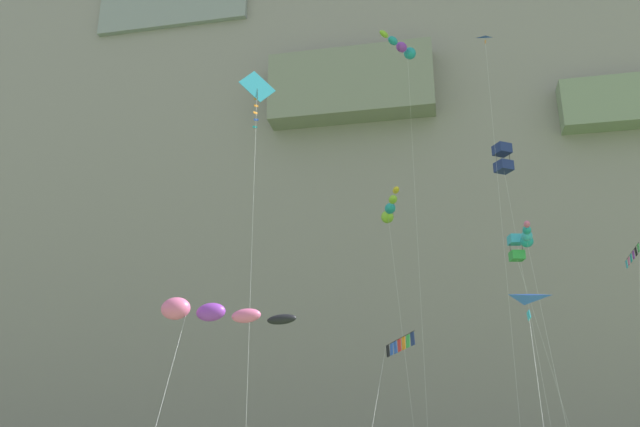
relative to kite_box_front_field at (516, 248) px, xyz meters
name	(u,v)px	position (x,y,z in m)	size (l,w,h in m)	color
cliff_face	(368,99)	(-12.42, 30.72, 28.33)	(180.00, 30.17, 84.57)	gray
kite_box_front_field	(516,248)	(0.00, 0.00, 0.00)	(2.89, 1.57, 14.78)	#38B2D1
kite_box_far_right	(503,158)	(0.06, 3.31, 7.45)	(1.76, 4.66, 22.44)	navy
kite_windsock_upper_mid	(208,312)	(-14.85, -13.05, -5.76)	(6.15, 6.61, 8.90)	pink
kite_windsock_low_center	(402,48)	(-6.67, 5.16, 18.46)	(2.89, 5.94, 32.98)	teal
kite_banner_low_right	(399,348)	(-6.82, -8.33, -6.94)	(2.51, 6.68, 7.45)	black
kite_banner_mid_left	(633,262)	(8.35, 6.74, 0.43)	(2.50, 5.94, 15.12)	black
kite_diamond_mid_right	(257,94)	(-14.67, -7.55, 8.16)	(2.57, 5.07, 23.81)	#38B2D1
kite_windsock_high_right	(527,236)	(0.47, -1.86, 0.18)	(1.06, 6.03, 14.52)	teal
kite_windsock_high_left	(390,209)	(-8.00, 3.54, 4.30)	(2.46, 5.94, 18.86)	#8CCC33
kite_delta_far_left	(526,320)	(-1.19, -12.19, -6.42)	(1.48, 5.46, 7.88)	blue
kite_delta_mid_center	(489,76)	(-0.32, 3.55, 14.21)	(1.19, 5.61, 31.81)	blue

